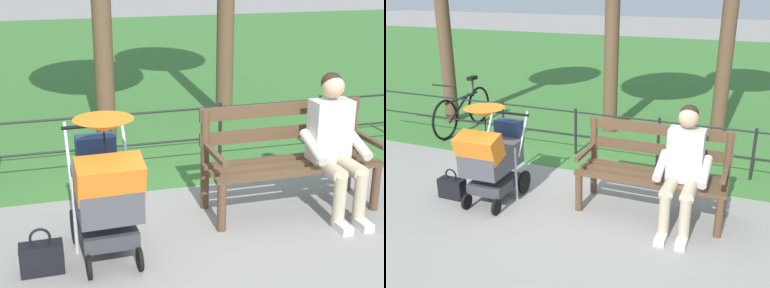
# 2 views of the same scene
# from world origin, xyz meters

# --- Properties ---
(ground_plane) EXTENTS (60.00, 60.00, 0.00)m
(ground_plane) POSITION_xyz_m (0.00, 0.00, 0.00)
(ground_plane) COLOR gray
(grass_lawn) EXTENTS (40.00, 16.00, 0.01)m
(grass_lawn) POSITION_xyz_m (0.00, -8.80, 0.00)
(grass_lawn) COLOR #3D7533
(grass_lawn) RESTS_ON ground
(park_bench) EXTENTS (1.60, 0.61, 0.96)m
(park_bench) POSITION_xyz_m (-0.84, -0.12, 0.53)
(park_bench) COLOR brown
(park_bench) RESTS_ON ground
(person_on_bench) EXTENTS (0.53, 0.74, 1.28)m
(person_on_bench) POSITION_xyz_m (-1.18, 0.11, 0.68)
(person_on_bench) COLOR tan
(person_on_bench) RESTS_ON ground
(stroller) EXTENTS (0.52, 0.90, 1.15)m
(stroller) POSITION_xyz_m (0.91, 0.38, 0.59)
(stroller) COLOR black
(stroller) RESTS_ON ground
(handbag) EXTENTS (0.32, 0.14, 0.37)m
(handbag) POSITION_xyz_m (1.42, 0.48, 0.13)
(handbag) COLOR black
(handbag) RESTS_ON ground
(park_fence) EXTENTS (8.61, 0.04, 0.70)m
(park_fence) POSITION_xyz_m (-0.50, -1.39, 0.42)
(park_fence) COLOR black
(park_fence) RESTS_ON ground
(bicycle) EXTENTS (0.44, 1.66, 0.89)m
(bicycle) POSITION_xyz_m (2.83, -1.72, 0.36)
(bicycle) COLOR black
(bicycle) RESTS_ON ground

